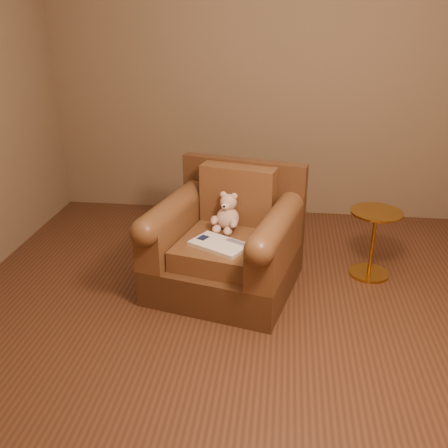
# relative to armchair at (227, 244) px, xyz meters

# --- Properties ---
(floor) EXTENTS (4.00, 4.00, 0.00)m
(floor) POSITION_rel_armchair_xyz_m (0.19, -0.53, -0.33)
(floor) COLOR #4F2D1B
(floor) RESTS_ON ground
(room) EXTENTS (4.02, 4.02, 2.71)m
(room) POSITION_rel_armchair_xyz_m (0.19, -0.53, 1.39)
(room) COLOR #776149
(room) RESTS_ON ground
(armchair) EXTENTS (1.11, 1.08, 0.84)m
(armchair) POSITION_rel_armchair_xyz_m (0.00, 0.00, 0.00)
(armchair) COLOR #492C18
(armchair) RESTS_ON floor
(teddy_bear) EXTENTS (0.20, 0.23, 0.28)m
(teddy_bear) POSITION_rel_armchair_xyz_m (-0.01, 0.08, 0.18)
(teddy_bear) COLOR #D4AB94
(teddy_bear) RESTS_ON armchair
(guidebook) EXTENTS (0.43, 0.37, 0.03)m
(guidebook) POSITION_rel_armchair_xyz_m (-0.03, -0.21, 0.09)
(guidebook) COLOR beige
(guidebook) RESTS_ON armchair
(side_table) EXTENTS (0.37, 0.37, 0.51)m
(side_table) POSITION_rel_armchair_xyz_m (1.05, 0.27, -0.05)
(side_table) COLOR #B88632
(side_table) RESTS_ON floor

